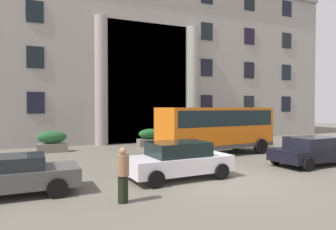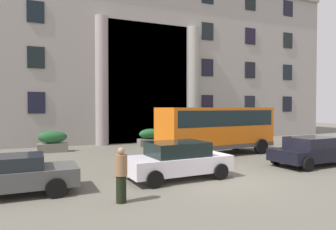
# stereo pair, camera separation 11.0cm
# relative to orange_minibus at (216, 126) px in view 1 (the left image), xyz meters

# --- Properties ---
(ground_plane) EXTENTS (80.00, 64.00, 0.12)m
(ground_plane) POSITION_rel_orange_minibus_xyz_m (-2.97, -5.50, -1.71)
(ground_plane) COLOR #615D51
(office_building_facade) EXTENTS (39.44, 9.73, 14.09)m
(office_building_facade) POSITION_rel_orange_minibus_xyz_m (-2.97, 11.97, 5.39)
(office_building_facade) COLOR gray
(office_building_facade) RESTS_ON ground_plane
(orange_minibus) EXTENTS (7.27, 3.14, 2.77)m
(orange_minibus) POSITION_rel_orange_minibus_xyz_m (0.00, 0.00, 0.00)
(orange_minibus) COLOR orange
(orange_minibus) RESTS_ON ground_plane
(bus_stop_sign) EXTENTS (0.44, 0.08, 2.70)m
(bus_stop_sign) POSITION_rel_orange_minibus_xyz_m (5.05, 1.93, 0.02)
(bus_stop_sign) COLOR #9B9D14
(bus_stop_sign) RESTS_ON ground_plane
(hedge_planter_entrance_left) EXTENTS (2.14, 0.72, 1.20)m
(hedge_planter_entrance_left) POSITION_rel_orange_minibus_xyz_m (7.28, 5.27, -1.08)
(hedge_planter_entrance_left) COLOR slate
(hedge_planter_entrance_left) RESTS_ON ground_plane
(hedge_planter_east) EXTENTS (1.78, 0.83, 1.33)m
(hedge_planter_east) POSITION_rel_orange_minibus_xyz_m (-8.82, 4.84, -1.01)
(hedge_planter_east) COLOR #6A655B
(hedge_planter_east) RESTS_ON ground_plane
(hedge_planter_far_east) EXTENTS (2.01, 0.77, 1.48)m
(hedge_planter_far_east) POSITION_rel_orange_minibus_xyz_m (0.99, 5.19, -0.94)
(hedge_planter_far_east) COLOR slate
(hedge_planter_far_east) RESTS_ON ground_plane
(hedge_planter_entrance_right) EXTENTS (1.79, 0.87, 1.23)m
(hedge_planter_entrance_right) POSITION_rel_orange_minibus_xyz_m (-2.19, 5.32, -1.06)
(hedge_planter_entrance_right) COLOR #69685C
(hedge_planter_entrance_right) RESTS_ON ground_plane
(hedge_planter_far_west) EXTENTS (2.06, 1.00, 1.60)m
(hedge_planter_far_west) POSITION_rel_orange_minibus_xyz_m (4.13, 5.30, -0.88)
(hedge_planter_far_west) COLOR slate
(hedge_planter_far_west) RESTS_ON ground_plane
(parked_estate_mid) EXTENTS (4.19, 2.26, 1.43)m
(parked_estate_mid) POSITION_rel_orange_minibus_xyz_m (-4.61, -4.49, -0.92)
(parked_estate_mid) COLOR silver
(parked_estate_mid) RESTS_ON ground_plane
(parked_compact_extra) EXTENTS (4.06, 2.19, 1.36)m
(parked_compact_extra) POSITION_rel_orange_minibus_xyz_m (2.41, -4.61, -0.96)
(parked_compact_extra) COLOR black
(parked_compact_extra) RESTS_ON ground_plane
(parked_hatchback_near) EXTENTS (4.62, 1.97, 1.26)m
(parked_hatchback_near) POSITION_rel_orange_minibus_xyz_m (-10.69, -4.53, -0.99)
(parked_hatchback_near) COLOR #4A4A49
(parked_hatchback_near) RESTS_ON ground_plane
(motorcycle_near_kerb) EXTENTS (1.93, 0.55, 0.89)m
(motorcycle_near_kerb) POSITION_rel_orange_minibus_xyz_m (-3.79, -2.15, -1.20)
(motorcycle_near_kerb) COLOR black
(motorcycle_near_kerb) RESTS_ON ground_plane
(pedestrian_woman_with_bag) EXTENTS (0.36, 0.36, 1.62)m
(pedestrian_woman_with_bag) POSITION_rel_orange_minibus_xyz_m (-7.38, -6.59, -0.84)
(pedestrian_woman_with_bag) COLOR black
(pedestrian_woman_with_bag) RESTS_ON ground_plane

